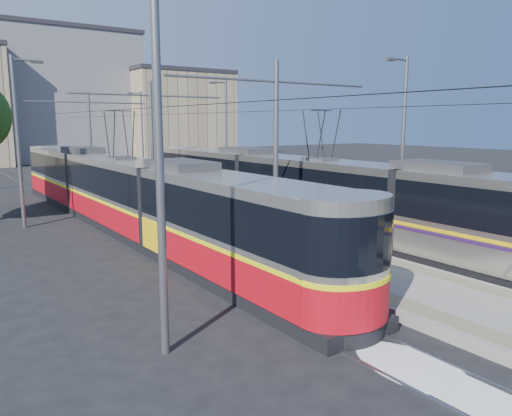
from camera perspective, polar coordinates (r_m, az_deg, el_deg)
ground at (r=14.76m, az=21.53°, el=-10.62°), size 160.00×160.00×0.00m
platform at (r=27.59m, az=-9.09°, el=-0.44°), size 4.00×50.00×0.30m
tactile_strip_left at (r=26.98m, az=-11.87°, el=-0.43°), size 0.70×50.00×0.01m
tactile_strip_right at (r=28.21m, az=-6.44°, el=0.16°), size 0.70×50.00×0.01m
rails at (r=27.61m, az=-9.08°, el=-0.72°), size 8.71×70.00×0.03m
track_arrow at (r=10.51m, az=24.25°, el=-19.32°), size 1.20×5.00×0.01m
tram_left at (r=24.36m, az=-15.00°, el=1.71°), size 2.43×31.23×5.50m
tram_right at (r=23.03m, az=7.29°, el=1.90°), size 2.43×30.88×5.50m
catenary at (r=24.63m, az=-6.45°, el=8.64°), size 9.20×70.00×7.00m
street_lamps at (r=30.84m, az=-12.55°, el=8.05°), size 15.18×38.22×8.00m
shelter at (r=26.62m, az=-6.77°, el=2.29°), size 0.75×1.13×2.38m
building_centre at (r=73.76m, az=-21.27°, el=11.81°), size 18.36×14.28×16.93m
building_right at (r=72.79m, az=-9.06°, el=10.51°), size 14.28×10.20×12.19m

